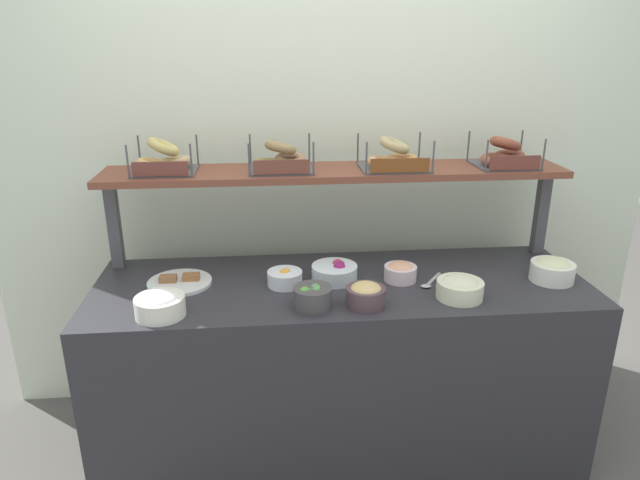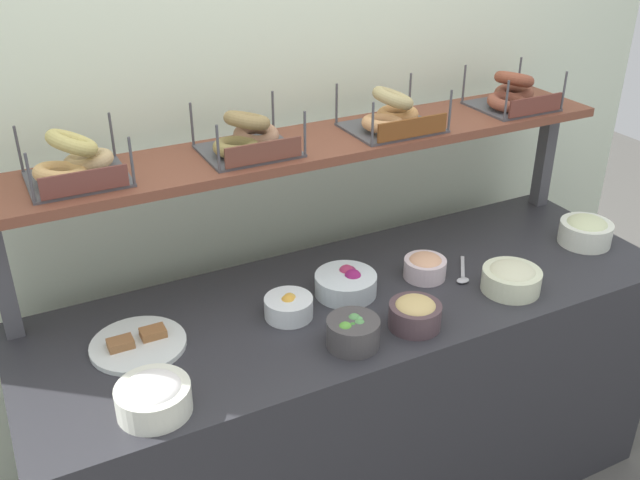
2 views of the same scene
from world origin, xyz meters
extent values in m
cube|color=white|center=(0.00, 0.55, 1.20)|extent=(3.28, 0.06, 2.40)
cube|color=#2D2D33|center=(0.00, 0.00, 0.42)|extent=(2.08, 0.70, 0.85)
cube|color=#4C4C51|center=(-0.98, 0.27, 1.05)|extent=(0.05, 0.05, 0.40)
cube|color=#4C4C51|center=(0.98, 0.27, 1.05)|extent=(0.05, 0.05, 0.40)
cube|color=brown|center=(0.00, 0.27, 1.26)|extent=(2.04, 0.32, 0.03)
cylinder|color=white|center=(0.89, -0.06, 0.89)|extent=(0.18, 0.18, 0.08)
ellipsoid|color=beige|center=(0.89, -0.06, 0.92)|extent=(0.14, 0.14, 0.06)
cylinder|color=silver|center=(0.25, 0.00, 0.88)|extent=(0.14, 0.14, 0.06)
ellipsoid|color=#E7A97F|center=(0.25, 0.00, 0.91)|extent=(0.11, 0.11, 0.04)
cylinder|color=white|center=(-0.03, 0.03, 0.88)|extent=(0.19, 0.19, 0.07)
sphere|color=#AA3057|center=(-0.01, 0.06, 0.91)|extent=(0.05, 0.05, 0.05)
sphere|color=#8D2B56|center=(0.00, 0.05, 0.91)|extent=(0.04, 0.04, 0.04)
sphere|color=#8E1D5E|center=(-0.01, 0.02, 0.91)|extent=(0.06, 0.06, 0.06)
cylinder|color=#E2E9C3|center=(0.45, -0.19, 0.89)|extent=(0.19, 0.19, 0.07)
ellipsoid|color=beige|center=(0.45, -0.19, 0.92)|extent=(0.14, 0.14, 0.05)
cylinder|color=#523E44|center=(0.06, -0.22, 0.89)|extent=(0.15, 0.15, 0.07)
ellipsoid|color=#D6B56E|center=(0.06, -0.22, 0.92)|extent=(0.12, 0.12, 0.05)
cylinder|color=white|center=(-0.71, -0.24, 0.89)|extent=(0.19, 0.19, 0.08)
ellipsoid|color=white|center=(-0.71, -0.24, 0.92)|extent=(0.15, 0.15, 0.05)
cylinder|color=#494647|center=(-0.14, -0.22, 0.89)|extent=(0.15, 0.15, 0.08)
sphere|color=#579753|center=(-0.13, -0.23, 0.92)|extent=(0.04, 0.04, 0.04)
sphere|color=#5EA85D|center=(-0.12, -0.22, 0.92)|extent=(0.03, 0.03, 0.03)
sphere|color=#5CA63C|center=(-0.17, -0.23, 0.92)|extent=(0.04, 0.04, 0.04)
sphere|color=#458A39|center=(-0.15, -0.23, 0.92)|extent=(0.03, 0.03, 0.03)
sphere|color=#589755|center=(-0.13, -0.20, 0.92)|extent=(0.04, 0.04, 0.04)
cylinder|color=white|center=(-0.24, -0.01, 0.88)|extent=(0.15, 0.15, 0.06)
sphere|color=gold|center=(-0.24, -0.01, 0.90)|extent=(0.04, 0.04, 0.04)
sphere|color=gold|center=(-0.24, 0.00, 0.90)|extent=(0.04, 0.04, 0.04)
sphere|color=#F9A43E|center=(-0.24, -0.01, 0.90)|extent=(0.03, 0.03, 0.03)
cylinder|color=white|center=(-0.68, 0.05, 0.86)|extent=(0.27, 0.27, 0.01)
cube|color=#966239|center=(-0.73, 0.05, 0.88)|extent=(0.07, 0.05, 0.02)
cube|color=#996236|center=(-0.64, 0.06, 0.88)|extent=(0.07, 0.05, 0.02)
cube|color=#B7B7BC|center=(0.39, -0.01, 0.86)|extent=(0.09, 0.12, 0.01)
ellipsoid|color=#B7B7BC|center=(0.34, -0.09, 0.86)|extent=(0.04, 0.03, 0.01)
cube|color=#4C4C51|center=(-0.74, 0.28, 1.28)|extent=(0.27, 0.24, 0.01)
cylinder|color=#4C4C51|center=(-0.87, 0.16, 1.35)|extent=(0.01, 0.01, 0.14)
cylinder|color=#4C4C51|center=(-0.61, 0.16, 1.35)|extent=(0.01, 0.01, 0.14)
cylinder|color=#4C4C51|center=(-0.87, 0.39, 1.35)|extent=(0.01, 0.01, 0.14)
cylinder|color=#4C4C51|center=(-0.61, 0.39, 1.35)|extent=(0.01, 0.01, 0.14)
cube|color=brown|center=(-0.74, 0.16, 1.32)|extent=(0.23, 0.01, 0.06)
torus|color=tan|center=(-0.78, 0.25, 1.32)|extent=(0.18, 0.18, 0.06)
torus|color=tan|center=(-0.70, 0.31, 1.32)|extent=(0.20, 0.20, 0.06)
torus|color=tan|center=(-0.74, 0.28, 1.39)|extent=(0.16, 0.16, 0.10)
cube|color=#4C4C51|center=(-0.24, 0.27, 1.28)|extent=(0.28, 0.24, 0.01)
cylinder|color=#4C4C51|center=(-0.37, 0.15, 1.35)|extent=(0.01, 0.01, 0.14)
cylinder|color=#4C4C51|center=(-0.11, 0.15, 1.35)|extent=(0.01, 0.01, 0.14)
cylinder|color=#4C4C51|center=(-0.37, 0.38, 1.35)|extent=(0.01, 0.01, 0.14)
cylinder|color=#4C4C51|center=(-0.11, 0.38, 1.35)|extent=(0.01, 0.01, 0.14)
cube|color=brown|center=(-0.24, 0.15, 1.32)|extent=(0.24, 0.01, 0.06)
torus|color=olive|center=(-0.29, 0.24, 1.31)|extent=(0.20, 0.20, 0.05)
torus|color=#A67759|center=(-0.20, 0.30, 1.32)|extent=(0.14, 0.15, 0.06)
torus|color=#957C4B|center=(-0.24, 0.27, 1.38)|extent=(0.19, 0.19, 0.08)
cube|color=#4C4C51|center=(0.26, 0.25, 1.28)|extent=(0.30, 0.24, 0.01)
cylinder|color=#4C4C51|center=(0.11, 0.14, 1.35)|extent=(0.01, 0.01, 0.14)
cylinder|color=#4C4C51|center=(0.40, 0.14, 1.35)|extent=(0.01, 0.01, 0.14)
cylinder|color=#4C4C51|center=(0.11, 0.37, 1.35)|extent=(0.01, 0.01, 0.14)
cylinder|color=#4C4C51|center=(0.40, 0.37, 1.35)|extent=(0.01, 0.01, 0.14)
cube|color=brown|center=(0.26, 0.13, 1.32)|extent=(0.25, 0.01, 0.06)
torus|color=tan|center=(0.21, 0.22, 1.31)|extent=(0.18, 0.18, 0.05)
torus|color=tan|center=(0.30, 0.29, 1.31)|extent=(0.16, 0.16, 0.05)
torus|color=tan|center=(0.26, 0.25, 1.38)|extent=(0.17, 0.16, 0.09)
cube|color=#4C4C51|center=(0.76, 0.26, 1.28)|extent=(0.26, 0.24, 0.01)
cylinder|color=#4C4C51|center=(0.64, 0.14, 1.35)|extent=(0.01, 0.01, 0.14)
cylinder|color=#4C4C51|center=(0.89, 0.14, 1.35)|extent=(0.01, 0.01, 0.14)
cylinder|color=#4C4C51|center=(0.64, 0.37, 1.35)|extent=(0.01, 0.01, 0.14)
cylinder|color=#4C4C51|center=(0.89, 0.37, 1.35)|extent=(0.01, 0.01, 0.14)
cube|color=brown|center=(0.76, 0.14, 1.32)|extent=(0.22, 0.01, 0.06)
torus|color=brown|center=(0.72, 0.23, 1.31)|extent=(0.19, 0.19, 0.05)
torus|color=brown|center=(0.80, 0.29, 1.32)|extent=(0.19, 0.19, 0.06)
torus|color=brown|center=(0.76, 0.26, 1.38)|extent=(0.19, 0.19, 0.08)
camera|label=1|loc=(-0.30, -2.17, 1.83)|focal=31.76mm
camera|label=2|loc=(-0.97, -1.63, 2.05)|focal=40.04mm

